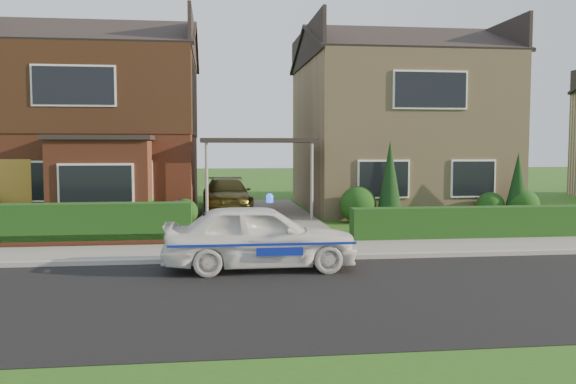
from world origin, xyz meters
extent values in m
plane|color=#244913|center=(0.00, 0.00, 0.00)|extent=(120.00, 120.00, 0.00)
cube|color=black|center=(0.00, 0.00, 0.00)|extent=(60.00, 6.00, 0.02)
cube|color=#9E9993|center=(0.00, 3.05, 0.06)|extent=(60.00, 0.16, 0.12)
cube|color=slate|center=(0.00, 4.10, 0.05)|extent=(60.00, 2.00, 0.10)
cube|color=#666059|center=(0.00, 11.00, 0.06)|extent=(3.80, 12.00, 0.12)
cube|color=brown|center=(-5.80, 14.00, 2.90)|extent=(7.20, 8.00, 5.80)
cube|color=white|center=(-7.38, 9.98, 1.40)|extent=(1.80, 0.08, 1.30)
cube|color=white|center=(-4.22, 9.98, 1.40)|extent=(1.60, 0.08, 1.30)
cube|color=white|center=(-5.80, 9.98, 4.40)|extent=(2.60, 0.08, 1.30)
cube|color=black|center=(-5.80, 14.00, 4.35)|extent=(7.26, 8.06, 2.90)
cube|color=brown|center=(-4.94, 9.30, 1.35)|extent=(3.00, 1.40, 2.70)
cube|color=black|center=(-4.94, 9.30, 2.77)|extent=(3.20, 1.60, 0.14)
cube|color=tan|center=(5.80, 14.00, 2.90)|extent=(7.20, 8.00, 5.80)
cube|color=white|center=(4.22, 9.98, 1.40)|extent=(1.80, 0.08, 1.30)
cube|color=white|center=(7.38, 9.98, 1.40)|extent=(1.60, 0.08, 1.30)
cube|color=white|center=(5.80, 9.98, 4.40)|extent=(2.60, 0.08, 1.30)
cube|color=black|center=(0.00, 11.00, 2.70)|extent=(3.80, 3.00, 0.14)
cylinder|color=gray|center=(-1.70, 9.60, 1.35)|extent=(0.10, 0.10, 2.70)
cylinder|color=gray|center=(1.70, 9.60, 1.35)|extent=(0.10, 0.10, 2.70)
cube|color=brown|center=(-5.80, 5.30, 0.18)|extent=(7.70, 0.25, 0.36)
cube|color=#173A12|center=(-5.80, 5.45, 0.00)|extent=(7.50, 0.55, 0.90)
cube|color=#173A12|center=(5.80, 5.35, 0.00)|extent=(7.50, 0.55, 0.80)
sphere|color=#173A12|center=(-4.00, 9.30, 0.66)|extent=(1.32, 1.32, 1.32)
sphere|color=#173A12|center=(-2.40, 9.60, 0.42)|extent=(0.84, 0.84, 0.84)
sphere|color=#173A12|center=(3.20, 9.40, 0.60)|extent=(1.20, 1.20, 1.20)
sphere|color=#173A12|center=(7.80, 9.50, 0.48)|extent=(0.96, 0.96, 0.96)
sphere|color=#173A12|center=(8.80, 9.20, 0.54)|extent=(1.08, 1.08, 1.08)
cone|color=black|center=(4.20, 9.20, 1.30)|extent=(0.90, 0.90, 2.60)
cone|color=black|center=(8.60, 9.20, 1.10)|extent=(0.90, 0.90, 2.20)
imported|color=white|center=(-0.57, 2.24, 0.67)|extent=(1.61, 3.93, 1.34)
sphere|color=#193FF2|center=(-0.37, 2.24, 1.42)|extent=(0.17, 0.17, 0.17)
cube|color=navy|center=(-0.57, 1.45, 0.61)|extent=(3.61, 0.02, 0.05)
cube|color=navy|center=(-0.57, 3.03, 0.61)|extent=(3.61, 0.01, 0.05)
ellipsoid|color=black|center=(-1.67, 2.14, 0.94)|extent=(0.22, 0.17, 0.21)
sphere|color=white|center=(-1.65, 2.08, 0.93)|extent=(0.11, 0.11, 0.11)
sphere|color=black|center=(-1.65, 2.12, 1.08)|extent=(0.13, 0.13, 0.13)
cone|color=black|center=(-1.69, 2.13, 1.14)|extent=(0.04, 0.04, 0.05)
cone|color=black|center=(-1.60, 2.13, 1.14)|extent=(0.04, 0.04, 0.05)
imported|color=brown|center=(-1.00, 12.41, 0.72)|extent=(1.83, 4.20, 1.20)
imported|color=gray|center=(-3.16, 7.32, 0.42)|extent=(0.53, 0.45, 0.84)
imported|color=gray|center=(-2.50, 6.51, 0.33)|extent=(0.47, 0.45, 0.66)
imported|color=gray|center=(-2.50, 8.90, 0.42)|extent=(0.60, 0.60, 0.85)
camera|label=1|loc=(-1.53, -9.96, 2.50)|focal=38.00mm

